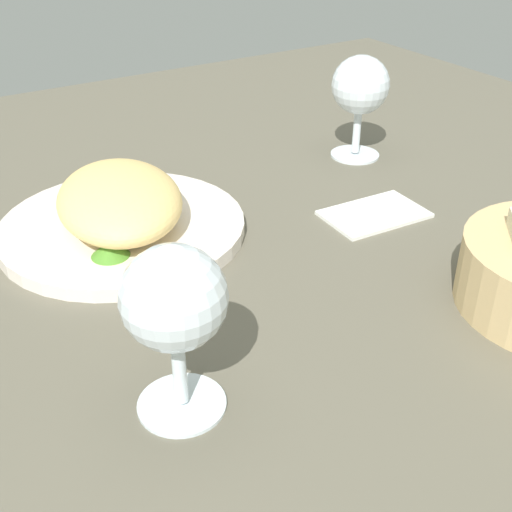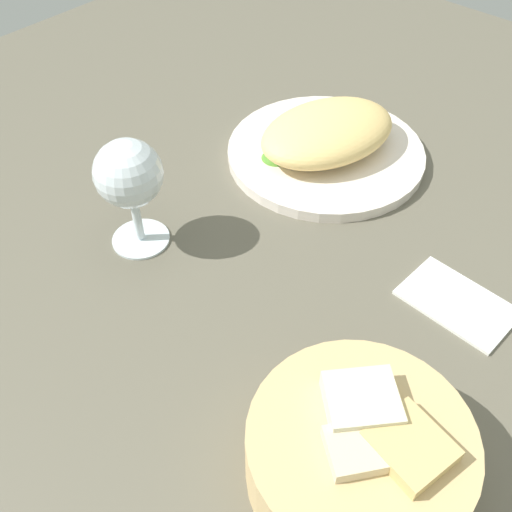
# 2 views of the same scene
# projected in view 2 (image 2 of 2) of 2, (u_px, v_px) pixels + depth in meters

# --- Properties ---
(ground_plane) EXTENTS (1.40, 1.40, 0.02)m
(ground_plane) POSITION_uv_depth(u_px,v_px,m) (296.00, 261.00, 0.66)
(ground_plane) COLOR #5D5949
(plate) EXTENTS (0.25, 0.25, 0.01)m
(plate) POSITION_uv_depth(u_px,v_px,m) (325.00, 153.00, 0.77)
(plate) COLOR white
(plate) RESTS_ON ground_plane
(omelette) EXTENTS (0.21, 0.17, 0.05)m
(omelette) POSITION_uv_depth(u_px,v_px,m) (328.00, 132.00, 0.75)
(omelette) COLOR #EFC978
(omelette) RESTS_ON plate
(lettuce_garnish) EXTENTS (0.04, 0.04, 0.02)m
(lettuce_garnish) POSITION_uv_depth(u_px,v_px,m) (276.00, 153.00, 0.74)
(lettuce_garnish) COLOR #4B892C
(lettuce_garnish) RESTS_ON plate
(bread_basket) EXTENTS (0.17, 0.17, 0.08)m
(bread_basket) POSITION_uv_depth(u_px,v_px,m) (361.00, 452.00, 0.46)
(bread_basket) COLOR tan
(bread_basket) RESTS_ON ground_plane
(wine_glass_near) EXTENTS (0.07, 0.07, 0.13)m
(wine_glass_near) POSITION_uv_depth(u_px,v_px,m) (129.00, 178.00, 0.60)
(wine_glass_near) COLOR silver
(wine_glass_near) RESTS_ON ground_plane
(folded_napkin) EXTENTS (0.08, 0.11, 0.01)m
(folded_napkin) POSITION_uv_depth(u_px,v_px,m) (458.00, 301.00, 0.60)
(folded_napkin) COLOR white
(folded_napkin) RESTS_ON ground_plane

